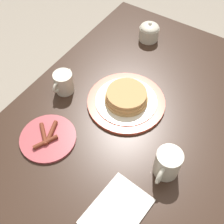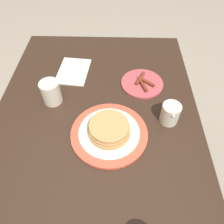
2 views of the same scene
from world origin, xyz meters
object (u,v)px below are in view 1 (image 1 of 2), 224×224
(side_plate_bacon, at_px, (48,138))
(napkin, at_px, (117,211))
(sugar_bowl, at_px, (149,32))
(coffee_mug, at_px, (167,164))
(creamer_pitcher, at_px, (64,82))
(pancake_plate, at_px, (126,99))

(side_plate_bacon, height_order, napkin, side_plate_bacon)
(sugar_bowl, bearing_deg, coffee_mug, 33.22)
(creamer_pitcher, distance_m, sugar_bowl, 0.45)
(creamer_pitcher, bearing_deg, pancake_plate, 107.63)
(coffee_mug, relative_size, sugar_bowl, 1.29)
(coffee_mug, distance_m, napkin, 0.20)
(pancake_plate, xyz_separation_m, side_plate_bacon, (0.27, -0.14, -0.01))
(pancake_plate, distance_m, napkin, 0.39)
(side_plate_bacon, bearing_deg, napkin, 76.44)
(pancake_plate, bearing_deg, napkin, 27.55)
(side_plate_bacon, xyz_separation_m, sugar_bowl, (-0.63, 0.03, 0.03))
(pancake_plate, xyz_separation_m, creamer_pitcher, (0.07, -0.22, 0.02))
(pancake_plate, height_order, napkin, pancake_plate)
(pancake_plate, distance_m, coffee_mug, 0.29)
(coffee_mug, bearing_deg, napkin, -17.41)
(coffee_mug, distance_m, sugar_bowl, 0.63)
(creamer_pitcher, bearing_deg, napkin, 55.77)
(napkin, bearing_deg, creamer_pitcher, -124.23)
(napkin, bearing_deg, side_plate_bacon, -103.56)
(pancake_plate, bearing_deg, coffee_mug, 55.36)
(side_plate_bacon, height_order, coffee_mug, coffee_mug)
(creamer_pitcher, relative_size, sugar_bowl, 1.25)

